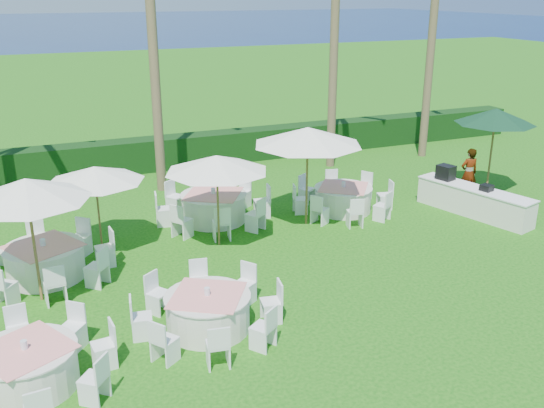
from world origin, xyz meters
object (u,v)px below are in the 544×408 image
Objects in this scene: umbrella_b at (217,164)px; umbrella_c at (95,174)px; banquet_table_f at (343,198)px; umbrella_a at (26,190)px; banquet_table_d at (45,261)px; banquet_table_b at (208,311)px; umbrella_green at (496,116)px; banquet_table_a at (27,367)px; banquet_table_e at (214,207)px; buffet_table at (473,200)px; staff_person at (469,173)px; umbrella_d at (308,136)px.

umbrella_b is 3.08m from umbrella_c.
umbrella_a reaches higher than banquet_table_f.
banquet_table_b is at bearing -52.44° from banquet_table_d.
banquet_table_a is at bearing -159.97° from umbrella_green.
umbrella_a is at bearing -171.59° from umbrella_green.
umbrella_green reaches higher than banquet_table_b.
banquet_table_b is 1.12× the size of umbrella_b.
umbrella_a is at bearing -147.77° from banquet_table_e.
banquet_table_b is at bearing -160.92° from buffet_table.
staff_person reaches higher than banquet_table_b.
banquet_table_e is 1.36× the size of umbrella_c.
umbrella_a is 0.98× the size of umbrella_green.
umbrella_green is at bearing -3.30° from banquet_table_f.
banquet_table_b is 0.98× the size of umbrella_d.
banquet_table_a is 0.97× the size of banquet_table_f.
banquet_table_d is 1.16× the size of umbrella_a.
banquet_table_a is 1.21× the size of umbrella_c.
banquet_table_a is 6.04m from umbrella_c.
banquet_table_f is 4.45m from staff_person.
banquet_table_e is (5.37, 6.40, 0.05)m from banquet_table_a.
buffet_table is at bearing -8.22° from umbrella_c.
buffet_table is (7.86, -0.76, -1.81)m from umbrella_b.
umbrella_a is (-5.01, -3.16, 2.12)m from banquet_table_e.
banquet_table_f is 2.74m from umbrella_d.
banquet_table_e is 1.09× the size of umbrella_d.
staff_person is (13.36, 1.97, -1.74)m from umbrella_a.
banquet_table_e is 0.90× the size of buffet_table.
umbrella_c is at bearing 176.86° from umbrella_d.
banquet_table_a is at bearing -163.16° from buffet_table.
umbrella_c is 0.80× the size of umbrella_d.
umbrella_d is (4.38, 4.50, 2.23)m from banquet_table_b.
umbrella_d is (7.43, 1.89, 0.06)m from umbrella_a.
umbrella_d is 1.09× the size of umbrella_green.
umbrella_c is 0.87× the size of umbrella_green.
umbrella_b is 9.76m from umbrella_green.
banquet_table_e is at bearing 161.33° from buffet_table.
banquet_table_f is at bearing 31.30° from banquet_table_a.
umbrella_d is at bearing 45.80° from banquet_table_b.
umbrella_c is 5.84m from umbrella_d.
umbrella_b is (-4.36, -1.02, 1.86)m from banquet_table_f.
buffet_table is (12.28, -0.49, 0.03)m from banquet_table_d.
banquet_table_a is at bearing -136.88° from umbrella_b.
umbrella_green reaches higher than umbrella_a.
umbrella_c is 0.66× the size of buffet_table.
umbrella_d is 1.87× the size of staff_person.
banquet_table_a is at bearing -97.09° from banquet_table_d.
banquet_table_b is 4.68m from umbrella_b.
staff_person is at bearing -8.12° from banquet_table_e.
umbrella_a is at bearing 15.06° from staff_person.
staff_person is (11.73, -0.24, -1.27)m from umbrella_c.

